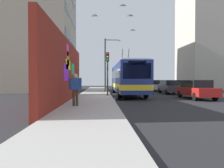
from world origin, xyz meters
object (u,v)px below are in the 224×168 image
at_px(parked_car_dark_gray, 170,87).
at_px(street_lamp, 107,61).
at_px(city_bus, 127,78).
at_px(parked_car_silver, 156,85).
at_px(traffic_light, 108,66).
at_px(pedestrian_near_wall, 75,87).
at_px(parked_car_red, 196,89).

height_order(parked_car_dark_gray, street_lamp, street_lamp).
distance_m(city_bus, street_lamp, 4.74).
distance_m(parked_car_dark_gray, parked_car_silver, 6.27).
bearing_deg(traffic_light, pedestrian_near_wall, 165.24).
relative_size(parked_car_silver, street_lamp, 0.72).
relative_size(parked_car_silver, pedestrian_near_wall, 2.61).
height_order(parked_car_dark_gray, pedestrian_near_wall, pedestrian_near_wall).
relative_size(parked_car_red, traffic_light, 1.19).
distance_m(parked_car_red, parked_car_dark_gray, 6.49).
bearing_deg(city_bus, pedestrian_near_wall, 157.95).
distance_m(city_bus, pedestrian_near_wall, 11.17).
height_order(city_bus, pedestrian_near_wall, city_bus).
distance_m(parked_car_red, street_lamp, 11.66).
relative_size(parked_car_red, parked_car_silver, 1.03).
height_order(traffic_light, street_lamp, street_lamp).
xyz_separation_m(parked_car_silver, traffic_light, (-10.49, 7.35, 2.03)).
bearing_deg(parked_car_dark_gray, parked_car_red, -180.00).
bearing_deg(parked_car_dark_gray, parked_car_silver, -0.00).
distance_m(parked_car_dark_gray, pedestrian_near_wall, 15.20).
bearing_deg(traffic_light, parked_car_dark_gray, -60.16).
bearing_deg(street_lamp, city_bus, -151.65).
bearing_deg(parked_car_red, traffic_light, 72.79).
xyz_separation_m(parked_car_red, parked_car_silver, (12.77, 0.00, -0.00)).
bearing_deg(city_bus, parked_car_silver, -33.40).
height_order(pedestrian_near_wall, street_lamp, street_lamp).
height_order(parked_car_red, parked_car_silver, same).
bearing_deg(traffic_light, parked_car_red, -107.21).
height_order(parked_car_dark_gray, traffic_light, traffic_light).
distance_m(city_bus, parked_car_silver, 9.50).
bearing_deg(city_bus, street_lamp, 28.35).
bearing_deg(street_lamp, parked_car_dark_gray, -106.44).
distance_m(parked_car_red, traffic_light, 7.96).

